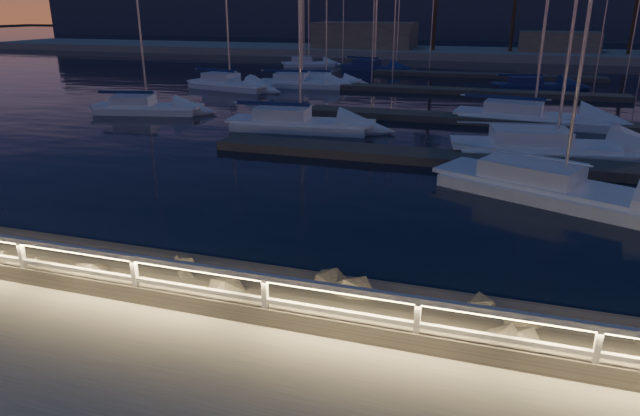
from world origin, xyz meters
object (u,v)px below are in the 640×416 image
Objects in this scene: sailboat_k at (534,85)px; sailboat_m at (307,63)px; guard_rail at (360,302)px; sailboat_b at (297,122)px; sailboat_g at (529,116)px; sailboat_j at (300,82)px; sailboat_c at (550,147)px; sailboat_e at (228,84)px; sailboat_i at (324,80)px; sailboat_d at (556,187)px; sailboat_n at (373,67)px; sailboat_a at (145,107)px.

sailboat_m is at bearing 137.60° from sailboat_k.
guard_rail is 3.16× the size of sailboat_b.
sailboat_m is at bearing 136.03° from sailboat_g.
sailboat_k is (19.18, 4.71, -0.04)m from sailboat_j.
sailboat_c reaches higher than sailboat_e.
sailboat_b reaches higher than sailboat_i.
sailboat_e is at bearing 160.62° from sailboat_d.
sailboat_m is at bearing 101.70° from sailboat_j.
guard_rail is 42.12m from sailboat_i.
sailboat_c is 1.02× the size of sailboat_d.
sailboat_b is 1.34× the size of sailboat_i.
sailboat_n is (-16.15, 40.82, -0.02)m from sailboat_d.
sailboat_j is at bearing 154.84° from sailboat_g.
sailboat_i is at bearing 48.97° from sailboat_j.
sailboat_g reaches higher than sailboat_k.
sailboat_m is at bearing 76.86° from sailboat_a.
sailboat_g is at bearing -44.22° from sailboat_i.
sailboat_g is 1.18× the size of sailboat_j.
sailboat_d is at bearing -58.74° from sailboat_j.
sailboat_e is 1.30× the size of sailboat_i.
sailboat_g reaches higher than guard_rail.
sailboat_j is 17.82m from sailboat_m.
sailboat_c is 43.78m from sailboat_m.
guard_rail is 3.47× the size of sailboat_n.
sailboat_g is at bearing -74.05° from sailboat_m.
sailboat_b is at bearing -136.65° from sailboat_k.
sailboat_d is 1.23× the size of sailboat_n.
sailboat_b reaches higher than sailboat_j.
sailboat_g is 30.53m from sailboat_n.
sailboat_k is 0.95× the size of sailboat_n.
sailboat_c is 1.25× the size of sailboat_n.
sailboat_d is at bearing -36.46° from sailboat_a.
sailboat_i is at bearing 55.48° from sailboat_a.
sailboat_d reaches higher than sailboat_i.
sailboat_e is 1.12× the size of sailboat_k.
sailboat_b is 1.10× the size of sailboat_n.
sailboat_n is (-15.53, 26.29, -0.03)m from sailboat_g.
sailboat_j reaches higher than guard_rail.
sailboat_d is (13.08, -8.53, -0.01)m from sailboat_b.
sailboat_i is at bearing 97.77° from sailboat_b.
sailboat_e is at bearing -114.24° from sailboat_m.
sailboat_i reaches higher than guard_rail.
sailboat_a reaches higher than guard_rail.
sailboat_k is (24.44, 19.88, -0.04)m from sailboat_a.
sailboat_k is (24.46, 7.80, -0.08)m from sailboat_e.
sailboat_k is (-0.04, 23.99, -0.08)m from sailboat_c.
guard_rail is 4.07× the size of sailboat_m.
sailboat_g reaches higher than sailboat_j.
sailboat_j is 15.41m from sailboat_n.
sailboat_d is 43.90m from sailboat_n.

